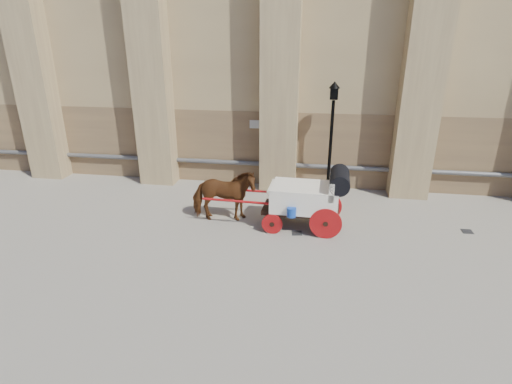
# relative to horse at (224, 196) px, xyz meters

# --- Properties ---
(ground) EXTENTS (90.00, 90.00, 0.00)m
(ground) POSITION_rel_horse_xyz_m (2.44, -0.24, -0.89)
(ground) COLOR gray
(ground) RESTS_ON ground
(horse) EXTENTS (2.22, 1.24, 1.78)m
(horse) POSITION_rel_horse_xyz_m (0.00, 0.00, 0.00)
(horse) COLOR brown
(horse) RESTS_ON ground
(carriage) EXTENTS (4.58, 1.64, 1.99)m
(carriage) POSITION_rel_horse_xyz_m (2.79, -0.07, 0.18)
(carriage) COLOR black
(carriage) RESTS_ON ground
(street_lamp) EXTENTS (0.40, 0.40, 4.28)m
(street_lamp) POSITION_rel_horse_xyz_m (3.42, 2.98, 1.40)
(street_lamp) COLOR black
(street_lamp) RESTS_ON ground
(drain_grate_near) EXTENTS (0.35, 0.35, 0.01)m
(drain_grate_near) POSITION_rel_horse_xyz_m (2.46, -0.57, -0.88)
(drain_grate_near) COLOR black
(drain_grate_near) RESTS_ON ground
(drain_grate_far) EXTENTS (0.32, 0.32, 0.01)m
(drain_grate_far) POSITION_rel_horse_xyz_m (7.76, 0.38, -0.88)
(drain_grate_far) COLOR black
(drain_grate_far) RESTS_ON ground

